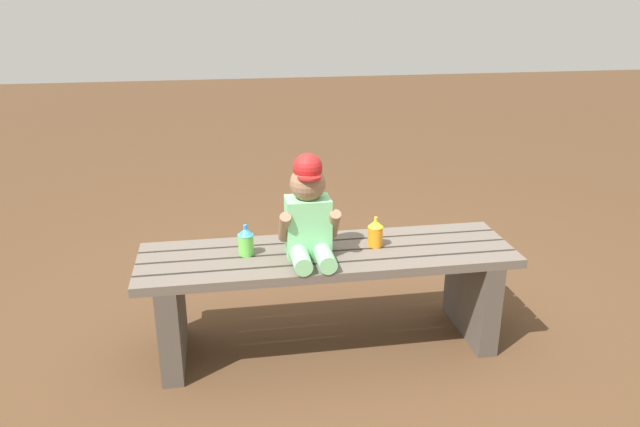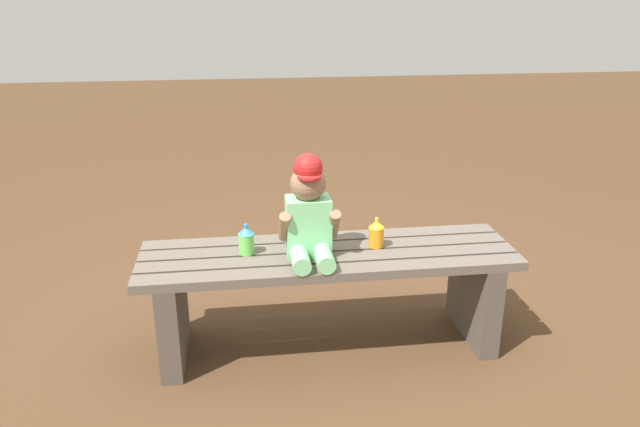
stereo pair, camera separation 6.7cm
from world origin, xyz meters
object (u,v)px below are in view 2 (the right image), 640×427
at_px(park_bench, 328,283).
at_px(child_figure, 309,213).
at_px(sippy_cup_left, 246,240).
at_px(sippy_cup_right, 376,233).

distance_m(park_bench, child_figure, 0.33).
xyz_separation_m(park_bench, sippy_cup_left, (-0.32, 0.02, 0.20)).
relative_size(child_figure, sippy_cup_left, 3.26).
relative_size(park_bench, sippy_cup_right, 11.94).
bearing_deg(sippy_cup_right, child_figure, -169.68).
bearing_deg(park_bench, sippy_cup_left, 176.11).
bearing_deg(park_bench, sippy_cup_right, 6.30).
distance_m(child_figure, sippy_cup_left, 0.27).
distance_m(park_bench, sippy_cup_left, 0.38).
height_order(child_figure, sippy_cup_right, child_figure).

